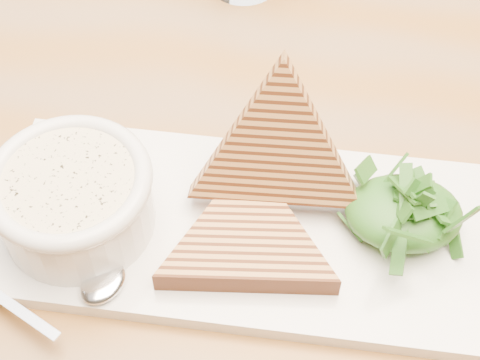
{
  "coord_description": "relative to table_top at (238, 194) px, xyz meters",
  "views": [
    {
      "loc": [
        -0.15,
        -0.61,
        1.29
      ],
      "look_at": [
        -0.17,
        -0.25,
        0.82
      ],
      "focal_mm": 55.0,
      "sensor_mm": 36.0,
      "label": 1
    }
  ],
  "objects": [
    {
      "name": "soup",
      "position": [
        -0.13,
        -0.06,
        0.09
      ],
      "size": [
        0.11,
        0.11,
        0.01
      ],
      "primitive_type": "cylinder",
      "color": "beige",
      "rests_on": "soup_bowl"
    },
    {
      "name": "spoon_bowl",
      "position": [
        -0.1,
        -0.12,
        0.04
      ],
      "size": [
        0.05,
        0.05,
        0.01
      ],
      "primitive_type": "ellipsoid",
      "rotation": [
        0.0,
        0.0,
        -0.55
      ],
      "color": "silver",
      "rests_on": "platter"
    },
    {
      "name": "soup_bowl",
      "position": [
        -0.13,
        -0.06,
        0.06
      ],
      "size": [
        0.13,
        0.13,
        0.05
      ],
      "primitive_type": "cylinder",
      "color": "white",
      "rests_on": "platter"
    },
    {
      "name": "sandwich_flat",
      "position": [
        0.01,
        -0.08,
        0.05
      ],
      "size": [
        0.17,
        0.17,
        0.02
      ],
      "primitive_type": null,
      "rotation": [
        0.0,
        0.0,
        0.01
      ],
      "color": "#B87F45",
      "rests_on": "platter"
    },
    {
      "name": "platter",
      "position": [
        0.0,
        -0.06,
        0.03
      ],
      "size": [
        0.43,
        0.22,
        0.02
      ],
      "primitive_type": "cube",
      "rotation": [
        0.0,
        0.0,
        -0.09
      ],
      "color": "white",
      "rests_on": "table_top"
    },
    {
      "name": "table_top",
      "position": [
        0.0,
        0.0,
        0.0
      ],
      "size": [
        1.43,
        1.04,
        0.04
      ],
      "primitive_type": "cube",
      "rotation": [
        0.0,
        0.0,
        -0.12
      ],
      "color": "olive",
      "rests_on": "ground"
    },
    {
      "name": "salad_base",
      "position": [
        0.14,
        -0.05,
        0.05
      ],
      "size": [
        0.1,
        0.08,
        0.04
      ],
      "primitive_type": "ellipsoid",
      "color": "#194B13",
      "rests_on": "platter"
    },
    {
      "name": "arugula_pile",
      "position": [
        0.14,
        -0.05,
        0.06
      ],
      "size": [
        0.11,
        0.1,
        0.05
      ],
      "primitive_type": null,
      "color": "#376E21",
      "rests_on": "platter"
    },
    {
      "name": "spoon_handle",
      "position": [
        -0.17,
        -0.14,
        0.04
      ],
      "size": [
        0.09,
        0.06,
        0.0
      ],
      "primitive_type": "cube",
      "rotation": [
        0.0,
        0.0,
        -0.55
      ],
      "color": "silver",
      "rests_on": "platter"
    },
    {
      "name": "sandwich_lean",
      "position": [
        0.03,
        -0.02,
        0.09
      ],
      "size": [
        0.17,
        0.16,
        0.19
      ],
      "primitive_type": null,
      "rotation": [
        1.17,
        0.0,
        -0.04
      ],
      "color": "#B87F45",
      "rests_on": "sandwich_flat"
    },
    {
      "name": "bowl_rim",
      "position": [
        -0.13,
        -0.06,
        0.09
      ],
      "size": [
        0.13,
        0.13,
        0.01
      ],
      "primitive_type": "torus",
      "color": "white",
      "rests_on": "soup_bowl"
    },
    {
      "name": "floor",
      "position": [
        0.17,
        0.21,
        -0.75
      ],
      "size": [
        6.0,
        6.0,
        0.0
      ],
      "primitive_type": "plane",
      "color": "slate",
      "rests_on": "ground"
    }
  ]
}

